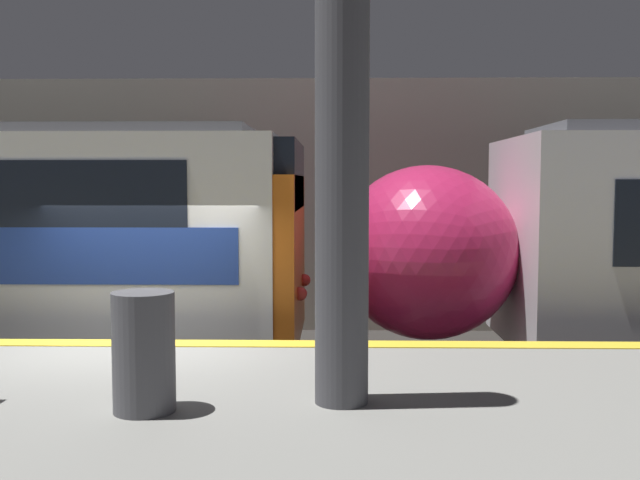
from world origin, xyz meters
TOP-DOWN VIEW (x-y plane):
  - ground_plane at (0.00, 0.00)m, footprint 120.00×120.00m
  - station_rear_barrier at (0.00, 6.38)m, footprint 50.00×0.15m
  - support_pillar_near at (2.19, -2.11)m, footprint 0.39×0.39m
  - trash_bin at (0.79, -2.35)m, footprint 0.44×0.44m

SIDE VIEW (x-z plane):
  - ground_plane at x=0.00m, z-range 0.00..0.00m
  - trash_bin at x=0.79m, z-range 1.15..2.00m
  - station_rear_barrier at x=0.00m, z-range 0.00..4.66m
  - support_pillar_near at x=2.19m, z-range 1.15..4.60m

